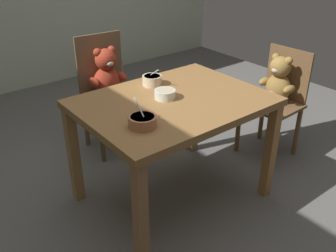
% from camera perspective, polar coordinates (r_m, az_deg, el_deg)
% --- Properties ---
extents(ground_plane, '(5.20, 5.20, 0.04)m').
position_cam_1_polar(ground_plane, '(2.64, 0.68, -10.72)').
color(ground_plane, '#62615E').
extents(dining_table, '(1.10, 0.83, 0.72)m').
position_cam_1_polar(dining_table, '(2.29, 0.77, 1.92)').
color(dining_table, olive).
rests_on(dining_table, ground_plane).
extents(teddy_chair_near_right, '(0.38, 0.41, 0.83)m').
position_cam_1_polar(teddy_chair_near_right, '(2.98, 16.06, 5.30)').
color(teddy_chair_near_right, brown).
rests_on(teddy_chair_near_right, ground_plane).
extents(teddy_chair_far_center, '(0.43, 0.39, 0.91)m').
position_cam_1_polar(teddy_chair_far_center, '(2.99, -9.08, 6.57)').
color(teddy_chair_far_center, brown).
rests_on(teddy_chair_far_center, ground_plane).
extents(porridge_bowl_white_center, '(0.13, 0.13, 0.05)m').
position_cam_1_polar(porridge_bowl_white_center, '(2.26, -0.45, 4.84)').
color(porridge_bowl_white_center, silver).
rests_on(porridge_bowl_white_center, dining_table).
extents(porridge_bowl_cream_far_center, '(0.13, 0.14, 0.13)m').
position_cam_1_polar(porridge_bowl_cream_far_center, '(2.46, -2.41, 6.93)').
color(porridge_bowl_cream_far_center, beige).
rests_on(porridge_bowl_cream_far_center, dining_table).
extents(porridge_bowl_terracotta_near_left, '(0.15, 0.16, 0.13)m').
position_cam_1_polar(porridge_bowl_terracotta_near_left, '(1.94, -3.85, 0.77)').
color(porridge_bowl_terracotta_near_left, '#B0734E').
rests_on(porridge_bowl_terracotta_near_left, dining_table).
extents(metal_pail, '(0.26, 0.26, 0.26)m').
position_cam_1_polar(metal_pail, '(4.56, -8.38, 8.46)').
color(metal_pail, '#93969B').
rests_on(metal_pail, ground_plane).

